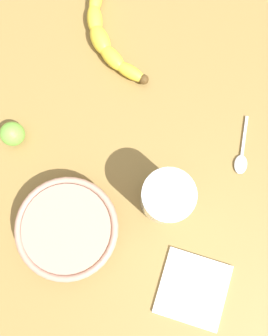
{
  "coord_description": "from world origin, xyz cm",
  "views": [
    {
      "loc": [
        16.25,
        7.47,
        66.2
      ],
      "look_at": [
        6.29,
        3.95,
        5.0
      ],
      "focal_mm": 37.11,
      "sensor_mm": 36.0,
      "label": 1
    }
  ],
  "objects_px": {
    "banana": "(106,38)",
    "lime_fruit": "(12,134)",
    "ceramic_bowl": "(68,228)",
    "smoothie_glass": "(166,198)",
    "teaspoon": "(241,161)"
  },
  "relations": [
    {
      "from": "banana",
      "to": "lime_fruit",
      "type": "xyz_separation_m",
      "value": [
        0.24,
        -0.09,
        0.01
      ]
    },
    {
      "from": "ceramic_bowl",
      "to": "lime_fruit",
      "type": "xyz_separation_m",
      "value": [
        -0.12,
        -0.16,
        -0.01
      ]
    },
    {
      "from": "smoothie_glass",
      "to": "teaspoon",
      "type": "distance_m",
      "value": 0.17
    },
    {
      "from": "smoothie_glass",
      "to": "lime_fruit",
      "type": "xyz_separation_m",
      "value": [
        -0.02,
        -0.3,
        -0.04
      ]
    },
    {
      "from": "banana",
      "to": "teaspoon",
      "type": "xyz_separation_m",
      "value": [
        0.14,
        0.32,
        -0.01
      ]
    },
    {
      "from": "lime_fruit",
      "to": "teaspoon",
      "type": "height_order",
      "value": "lime_fruit"
    },
    {
      "from": "banana",
      "to": "smoothie_glass",
      "type": "distance_m",
      "value": 0.33
    },
    {
      "from": "banana",
      "to": "smoothie_glass",
      "type": "bearing_deg",
      "value": -5.15
    },
    {
      "from": "smoothie_glass",
      "to": "lime_fruit",
      "type": "height_order",
      "value": "smoothie_glass"
    },
    {
      "from": "banana",
      "to": "lime_fruit",
      "type": "distance_m",
      "value": 0.26
    },
    {
      "from": "banana",
      "to": "ceramic_bowl",
      "type": "xyz_separation_m",
      "value": [
        0.36,
        0.07,
        0.01
      ]
    },
    {
      "from": "smoothie_glass",
      "to": "banana",
      "type": "bearing_deg",
      "value": -141.79
    },
    {
      "from": "ceramic_bowl",
      "to": "teaspoon",
      "type": "height_order",
      "value": "ceramic_bowl"
    },
    {
      "from": "banana",
      "to": "ceramic_bowl",
      "type": "distance_m",
      "value": 0.37
    },
    {
      "from": "ceramic_bowl",
      "to": "teaspoon",
      "type": "relative_size",
      "value": 1.54
    }
  ]
}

